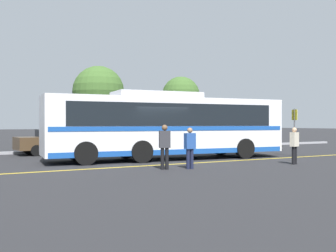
{
  "coord_description": "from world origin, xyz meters",
  "views": [
    {
      "loc": [
        -8.36,
        -16.65,
        1.75
      ],
      "look_at": [
        0.89,
        0.2,
        1.63
      ],
      "focal_mm": 42.0,
      "sensor_mm": 36.0,
      "label": 1
    }
  ],
  "objects": [
    {
      "name": "transit_bus",
      "position": [
        0.87,
        0.2,
        1.7
      ],
      "size": [
        12.31,
        3.61,
        3.26
      ],
      "rotation": [
        0.0,
        0.0,
        -1.67
      ],
      "color": "white",
      "rests_on": "ground_plane"
    },
    {
      "name": "tree_1",
      "position": [
        1.31,
        11.9,
        4.15
      ],
      "size": [
        3.88,
        3.88,
        6.1
      ],
      "color": "#513823",
      "rests_on": "ground_plane"
    },
    {
      "name": "pedestrian_1",
      "position": [
        -1.31,
        -3.53,
        0.97
      ],
      "size": [
        0.47,
        0.35,
        1.7
      ],
      "rotation": [
        0.0,
        0.0,
        5.93
      ],
      "color": "black",
      "rests_on": "ground_plane"
    },
    {
      "name": "ground_plane",
      "position": [
        0.0,
        0.0,
        0.0
      ],
      "size": [
        220.0,
        220.0,
        0.0
      ],
      "primitive_type": "plane",
      "color": "#262628"
    },
    {
      "name": "parked_car_2",
      "position": [
        3.34,
        5.88,
        0.7
      ],
      "size": [
        4.49,
        2.04,
        1.37
      ],
      "rotation": [
        0.0,
        0.0,
        -1.59
      ],
      "color": "silver",
      "rests_on": "ground_plane"
    },
    {
      "name": "lane_strip_0",
      "position": [
        0.89,
        -2.0,
        0.0
      ],
      "size": [
        31.84,
        0.2,
        0.01
      ],
      "primitive_type": "cube",
      "rotation": [
        0.0,
        0.0,
        1.57
      ],
      "color": "gold",
      "rests_on": "ground_plane"
    },
    {
      "name": "curb_strip",
      "position": [
        0.89,
        7.25,
        0.07
      ],
      "size": [
        39.84,
        0.36,
        0.15
      ],
      "primitive_type": "cube",
      "color": "#99999E",
      "rests_on": "ground_plane"
    },
    {
      "name": "tree_0",
      "position": [
        8.45,
        11.73,
        4.08
      ],
      "size": [
        3.18,
        3.18,
        5.69
      ],
      "color": "#513823",
      "rests_on": "ground_plane"
    },
    {
      "name": "bus_stop_sign",
      "position": [
        7.62,
        -1.56,
        1.6
      ],
      "size": [
        0.07,
        0.4,
        2.55
      ],
      "rotation": [
        0.0,
        0.0,
        -1.67
      ],
      "color": "#59595E",
      "rests_on": "ground_plane"
    },
    {
      "name": "parked_car_1",
      "position": [
        -3.12,
        6.11,
        0.73
      ],
      "size": [
        4.68,
        2.11,
        1.42
      ],
      "rotation": [
        0.0,
        0.0,
        -1.49
      ],
      "color": "#4C3823",
      "rests_on": "ground_plane"
    },
    {
      "name": "pedestrian_0",
      "position": [
        -0.36,
        -3.82,
        0.9
      ],
      "size": [
        0.43,
        0.23,
        1.59
      ],
      "rotation": [
        0.0,
        0.0,
        0.03
      ],
      "color": "#191E38",
      "rests_on": "ground_plane"
    },
    {
      "name": "pedestrian_2",
      "position": [
        4.47,
        -4.53,
        0.89
      ],
      "size": [
        0.47,
        0.33,
        1.58
      ],
      "rotation": [
        0.0,
        0.0,
        0.3
      ],
      "color": "black",
      "rests_on": "ground_plane"
    }
  ]
}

